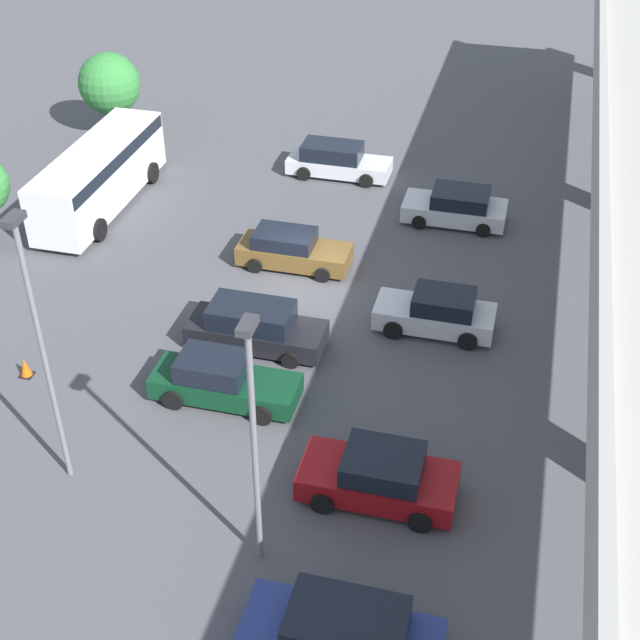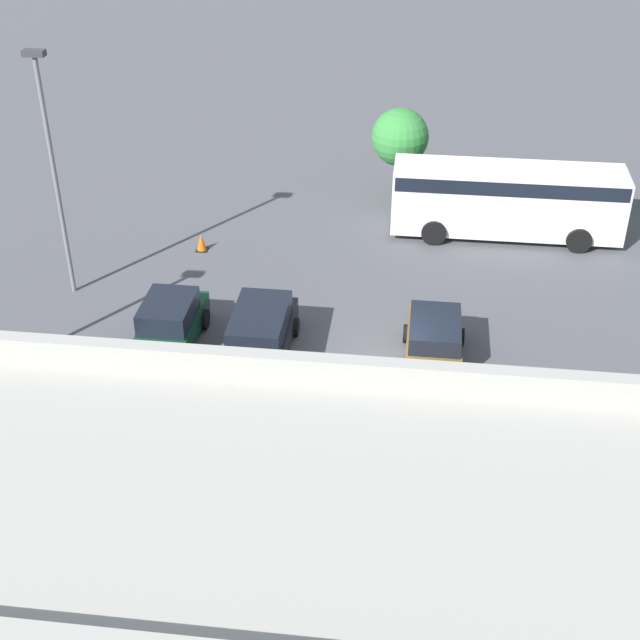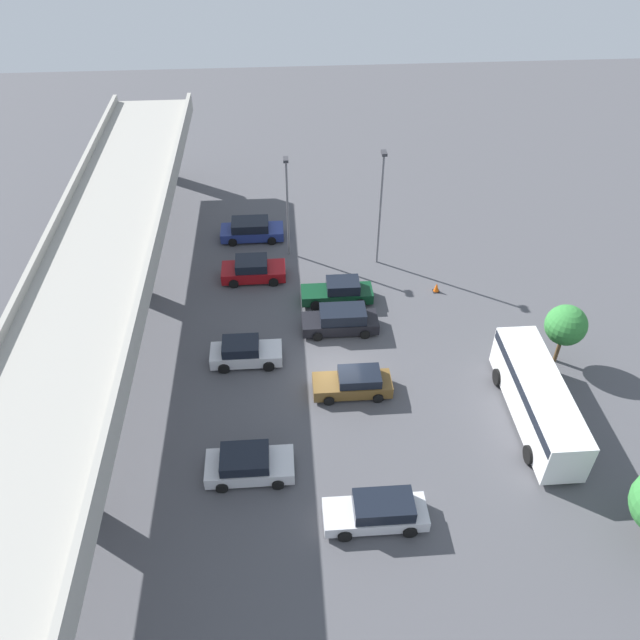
# 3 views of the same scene
# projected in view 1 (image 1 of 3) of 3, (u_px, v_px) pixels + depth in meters

# --- Properties ---
(ground_plane) EXTENTS (111.57, 111.57, 0.00)m
(ground_plane) POSITION_uv_depth(u_px,v_px,m) (301.00, 287.00, 34.74)
(ground_plane) COLOR #4C4C51
(parked_car_0) EXTENTS (2.03, 4.89, 1.57)m
(parked_car_0) POSITION_uv_depth(u_px,v_px,m) (337.00, 161.00, 42.37)
(parked_car_0) COLOR silver
(parked_car_0) RESTS_ON ground_plane
(parked_car_1) EXTENTS (2.25, 4.44, 1.51)m
(parked_car_1) POSITION_uv_depth(u_px,v_px,m) (456.00, 207.00, 38.65)
(parked_car_1) COLOR silver
(parked_car_1) RESTS_ON ground_plane
(parked_car_2) EXTENTS (1.99, 4.50, 1.49)m
(parked_car_2) POSITION_uv_depth(u_px,v_px,m) (292.00, 250.00, 35.69)
(parked_car_2) COLOR brown
(parked_car_2) RESTS_ON ground_plane
(parked_car_3) EXTENTS (2.02, 4.30, 1.58)m
(parked_car_3) POSITION_uv_depth(u_px,v_px,m) (437.00, 313.00, 32.04)
(parked_car_3) COLOR silver
(parked_car_3) RESTS_ON ground_plane
(parked_car_4) EXTENTS (2.08, 4.85, 1.66)m
(parked_car_4) POSITION_uv_depth(u_px,v_px,m) (255.00, 327.00, 31.24)
(parked_car_4) COLOR black
(parked_car_4) RESTS_ON ground_plane
(parked_car_5) EXTENTS (1.98, 4.82, 1.63)m
(parked_car_5) POSITION_uv_depth(u_px,v_px,m) (222.00, 381.00, 28.88)
(parked_car_5) COLOR #0C381E
(parked_car_5) RESTS_ON ground_plane
(parked_car_6) EXTENTS (2.25, 4.49, 1.59)m
(parked_car_6) POSITION_uv_depth(u_px,v_px,m) (379.00, 477.00, 25.34)
(parked_car_6) COLOR maroon
(parked_car_6) RESTS_ON ground_plane
(parked_car_7) EXTENTS (2.25, 4.82, 1.55)m
(parked_car_7) POSITION_uv_depth(u_px,v_px,m) (343.00, 635.00, 21.08)
(parked_car_7) COLOR navy
(parked_car_7) RESTS_ON ground_plane
(shuttle_bus) EXTENTS (9.05, 2.64, 2.82)m
(shuttle_bus) POSITION_uv_depth(u_px,v_px,m) (99.00, 172.00, 39.22)
(shuttle_bus) COLOR white
(shuttle_bus) RESTS_ON ground_plane
(lamp_post_near_aisle) EXTENTS (0.70, 0.35, 7.72)m
(lamp_post_near_aisle) POSITION_uv_depth(u_px,v_px,m) (253.00, 430.00, 21.34)
(lamp_post_near_aisle) COLOR slate
(lamp_post_near_aisle) RESTS_ON ground_plane
(lamp_post_mid_lot) EXTENTS (0.70, 0.35, 8.69)m
(lamp_post_mid_lot) POSITION_uv_depth(u_px,v_px,m) (40.00, 337.00, 23.56)
(lamp_post_mid_lot) COLOR slate
(lamp_post_mid_lot) RESTS_ON ground_plane
(tree_front_left) EXTENTS (3.12, 3.12, 4.30)m
(tree_front_left) POSITION_uv_depth(u_px,v_px,m) (109.00, 84.00, 45.17)
(tree_front_left) COLOR brown
(tree_front_left) RESTS_ON ground_plane
(traffic_cone) EXTENTS (0.44, 0.44, 0.70)m
(traffic_cone) POSITION_uv_depth(u_px,v_px,m) (25.00, 368.00, 30.09)
(traffic_cone) COLOR black
(traffic_cone) RESTS_ON ground_plane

